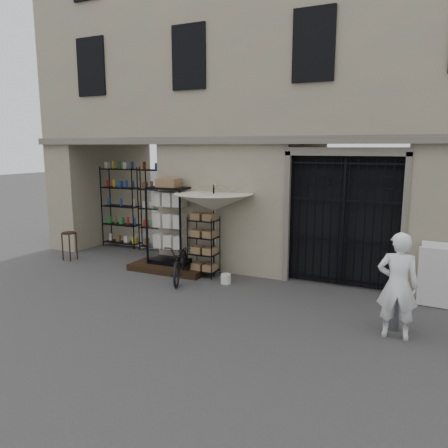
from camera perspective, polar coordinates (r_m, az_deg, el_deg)
The scene contains 15 objects.
ground at distance 8.82m, azimuth 0.82°, elevation -10.52°, with size 80.00×80.00×0.00m, color black.
main_building at distance 12.09m, azimuth 9.12°, elevation 16.59°, with size 14.00×4.00×9.00m, color gray.
shop_recess at distance 13.10m, azimuth -12.11°, elevation 2.83°, with size 3.00×1.70×3.00m, color black.
shop_shelving at distance 13.56m, azimuth -10.96°, elevation 2.04°, with size 2.70×0.50×2.50m, color black.
iron_gate at distance 10.06m, azimuth 15.45°, elevation 0.54°, with size 2.50×0.21×3.00m.
step_platform at distance 11.19m, azimuth -7.13°, elevation -5.70°, with size 2.00×0.90×0.15m, color black.
display_cabinet at distance 11.16m, azimuth -7.11°, elevation -0.71°, with size 1.10×0.83×2.12m.
wire_rack at distance 10.53m, azimuth -2.65°, elevation -3.03°, with size 0.65×0.47×1.46m.
market_umbrella at distance 10.31m, azimuth -1.37°, elevation 3.48°, with size 1.96×1.99×2.67m.
white_bucket at distance 10.09m, azimuth 0.23°, elevation -7.16°, with size 0.23×0.23×0.22m, color beige.
bicycle at distance 10.43m, azimuth -5.59°, elevation -7.29°, with size 0.59×0.90×1.70m, color black.
wooden_stool at distance 12.80m, azimuth -19.53°, elevation -2.65°, with size 0.41×0.41×0.78m.
steel_bollard at distance 8.09m, azimuth 21.45°, elevation -9.84°, with size 0.16×0.16×0.89m, color slate.
shopkeeper at distance 7.97m, azimuth 21.30°, elevation -13.56°, with size 0.65×1.77×0.42m, color white.
easel_sign at distance 9.47m, azimuth 25.81°, elevation -6.07°, with size 0.62×0.70×1.23m.
Camera 1 is at (3.42, -7.51, 3.10)m, focal length 35.00 mm.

